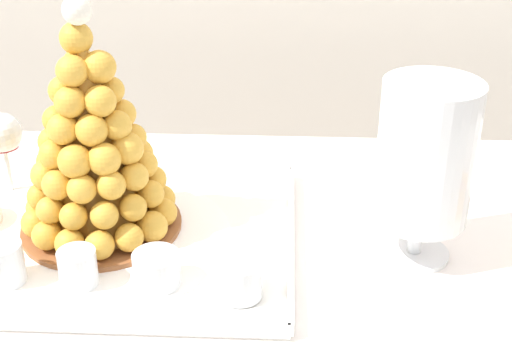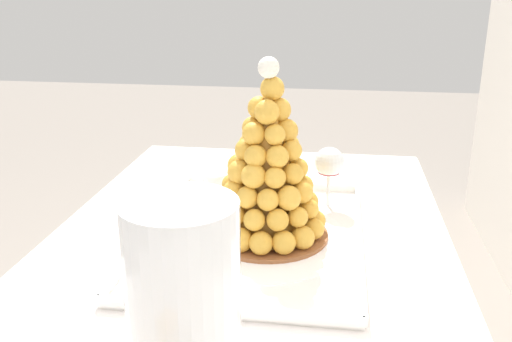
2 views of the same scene
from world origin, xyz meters
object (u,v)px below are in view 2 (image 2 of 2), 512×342
Objects in this scene: dessert_cup_centre at (198,221)px; dessert_cup_right at (157,274)px; dessert_cup_mid_right at (187,246)px; serving_tray at (254,237)px; creme_brulee_ramekin at (280,193)px; croquembouche at (268,170)px; dessert_cup_left at (215,186)px; dessert_cup_mid_left at (209,201)px; macaron_goblet at (182,288)px; wine_glass at (329,165)px.

dessert_cup_centre and dessert_cup_right have the same top height.
dessert_cup_right is at bearing -10.18° from dessert_cup_mid_right.
creme_brulee_ramekin is at bearing 171.97° from serving_tray.
dessert_cup_left is at bearing -142.67° from croquembouche.
croquembouche reaches higher than dessert_cup_centre.
dessert_cup_mid_left is at bearing -178.70° from dessert_cup_mid_right.
dessert_cup_mid_left is (-0.10, -0.11, 0.03)m from serving_tray.
creme_brulee_ramekin is at bearing 144.78° from dessert_cup_centre.
macaron_goblet is at bearing 25.58° from dessert_cup_right.
dessert_cup_centre is at bearing -35.22° from creme_brulee_ramekin.
serving_tray is at bearing 47.76° from dessert_cup_mid_left.
macaron_goblet is at bearing -13.39° from wine_glass.
dessert_cup_mid_left reaches higher than creme_brulee_ramekin.
croquembouche reaches higher than dessert_cup_right.
dessert_cup_centre is at bearing -0.29° from dessert_cup_mid_left.
dessert_cup_centre reaches higher than creme_brulee_ramekin.
serving_tray is 10.14× the size of dessert_cup_left.
croquembouche is 0.20m from dessert_cup_mid_left.
wine_glass reaches higher than dessert_cup_centre.
macaron_goblet is (0.46, -0.01, 0.15)m from serving_tray.
dessert_cup_left reaches higher than dessert_cup_mid_right.
wine_glass is (-0.65, 0.15, -0.06)m from macaron_goblet.
dessert_cup_mid_left is 1.11× the size of dessert_cup_centre.
creme_brulee_ramekin is 0.60× the size of wine_glass.
croquembouche reaches higher than dessert_cup_mid_left.
dessert_cup_right is (0.32, -0.02, -0.00)m from dessert_cup_mid_left.
dessert_cup_mid_left is (-0.10, -0.14, -0.11)m from croquembouche.
dessert_cup_mid_right reaches higher than serving_tray.
dessert_cup_mid_right is at bearing 2.82° from dessert_cup_centre.
wine_glass is at bearing 139.18° from dessert_cup_mid_right.
croquembouche is at bearing -0.98° from creme_brulee_ramekin.
dessert_cup_centre is 0.25m from creme_brulee_ramekin.
serving_tray is 0.24m from dessert_cup_left.
macaron_goblet reaches higher than dessert_cup_left.
dessert_cup_left is 0.30m from dessert_cup_mid_right.
dessert_cup_left is 0.42m from dessert_cup_right.
creme_brulee_ramekin is at bearing 155.72° from dessert_cup_mid_right.
dessert_cup_mid_right is 0.24× the size of macaron_goblet.
dessert_cup_mid_left is 0.18m from creme_brulee_ramekin.
croquembouche reaches higher than serving_tray.
dessert_cup_centre is 0.90× the size of dessert_cup_right.
wine_glass is at bearing 146.13° from dessert_cup_right.
dessert_cup_right is (0.22, -0.16, -0.11)m from croquembouche.
dessert_cup_right is (0.21, -0.13, 0.03)m from serving_tray.
dessert_cup_mid_right is at bearing -24.28° from creme_brulee_ramekin.
dessert_cup_left is 0.27m from wine_glass.
serving_tray is 10.98× the size of dessert_cup_centre.
macaron_goblet reaches higher than dessert_cup_right.
serving_tray is 0.14m from croquembouche.
croquembouche is at bearing 144.74° from dessert_cup_right.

